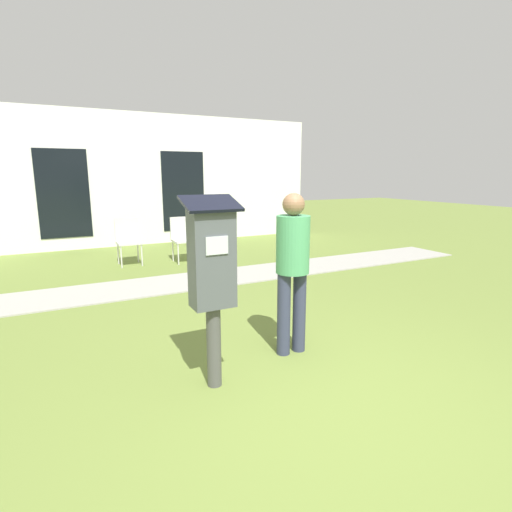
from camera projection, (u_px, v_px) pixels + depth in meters
The scene contains 7 objects.
ground_plane at pixel (316, 405), 3.09m from camera, with size 40.00×40.00×0.00m, color olive.
sidewalk at pixel (175, 283), 6.48m from camera, with size 12.00×1.10×0.02m.
building_facade at pixel (126, 180), 9.71m from camera, with size 10.00×0.26×3.20m.
parking_meter at pixel (212, 268), 3.18m from camera, with size 0.44×0.31×1.59m.
person_standing at pixel (293, 262), 3.82m from camera, with size 0.32×0.32×1.58m.
outdoor_chair_left at pixel (128, 238), 7.78m from camera, with size 0.44×0.44×0.90m.
outdoor_chair_middle at pixel (183, 236), 8.04m from camera, with size 0.44×0.44×0.90m.
Camera 1 is at (-1.69, -2.27, 1.76)m, focal length 28.00 mm.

